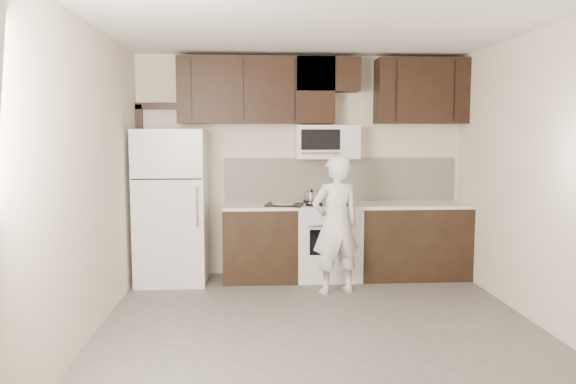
{
  "coord_description": "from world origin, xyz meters",
  "views": [
    {
      "loc": [
        -0.61,
        -4.7,
        1.75
      ],
      "look_at": [
        -0.25,
        0.9,
        1.16
      ],
      "focal_mm": 35.0,
      "sensor_mm": 36.0,
      "label": 1
    }
  ],
  "objects": [
    {
      "name": "floor",
      "position": [
        0.0,
        0.0,
        0.0
      ],
      "size": [
        4.5,
        4.5,
        0.0
      ],
      "primitive_type": "plane",
      "color": "#52504D",
      "rests_on": "ground"
    },
    {
      "name": "back_wall",
      "position": [
        0.0,
        2.25,
        1.35
      ],
      "size": [
        4.0,
        0.0,
        4.0
      ],
      "primitive_type": "plane",
      "rotation": [
        1.57,
        0.0,
        0.0
      ],
      "color": "beige",
      "rests_on": "ground"
    },
    {
      "name": "ceiling",
      "position": [
        0.0,
        0.0,
        2.7
      ],
      "size": [
        4.5,
        4.5,
        0.0
      ],
      "primitive_type": "plane",
      "rotation": [
        3.14,
        0.0,
        0.0
      ],
      "color": "white",
      "rests_on": "back_wall"
    },
    {
      "name": "counter_run",
      "position": [
        0.6,
        1.94,
        0.46
      ],
      "size": [
        2.95,
        0.64,
        0.91
      ],
      "color": "black",
      "rests_on": "floor"
    },
    {
      "name": "stove",
      "position": [
        0.3,
        1.94,
        0.46
      ],
      "size": [
        0.76,
        0.66,
        0.94
      ],
      "color": "silver",
      "rests_on": "floor"
    },
    {
      "name": "backsplash",
      "position": [
        0.5,
        2.24,
        1.18
      ],
      "size": [
        2.9,
        0.02,
        0.54
      ],
      "primitive_type": "cube",
      "color": "silver",
      "rests_on": "counter_run"
    },
    {
      "name": "upper_cabinets",
      "position": [
        0.21,
        2.08,
        2.28
      ],
      "size": [
        3.48,
        0.35,
        0.78
      ],
      "color": "black",
      "rests_on": "back_wall"
    },
    {
      "name": "microwave",
      "position": [
        0.3,
        2.06,
        1.65
      ],
      "size": [
        0.76,
        0.42,
        0.4
      ],
      "color": "silver",
      "rests_on": "upper_cabinets"
    },
    {
      "name": "refrigerator",
      "position": [
        -1.55,
        1.89,
        0.9
      ],
      "size": [
        0.8,
        0.76,
        1.8
      ],
      "color": "silver",
      "rests_on": "floor"
    },
    {
      "name": "door_trim",
      "position": [
        -1.92,
        2.21,
        1.25
      ],
      "size": [
        0.5,
        0.08,
        2.12
      ],
      "color": "black",
      "rests_on": "floor"
    },
    {
      "name": "saucepan",
      "position": [
        0.12,
        2.09,
        0.98
      ],
      "size": [
        0.29,
        0.17,
        0.16
      ],
      "color": "silver",
      "rests_on": "stove"
    },
    {
      "name": "baking_tray",
      "position": [
        -0.23,
        1.79,
        0.92
      ],
      "size": [
        0.47,
        0.39,
        0.02
      ],
      "primitive_type": "cube",
      "rotation": [
        0.0,
        0.0,
        -0.21
      ],
      "color": "black",
      "rests_on": "counter_run"
    },
    {
      "name": "pizza",
      "position": [
        -0.23,
        1.79,
        0.94
      ],
      "size": [
        0.33,
        0.33,
        0.02
      ],
      "primitive_type": "cylinder",
      "rotation": [
        0.0,
        0.0,
        -0.21
      ],
      "color": "beige",
      "rests_on": "baking_tray"
    },
    {
      "name": "person",
      "position": [
        0.3,
        1.3,
        0.76
      ],
      "size": [
        0.63,
        0.5,
        1.52
      ],
      "primitive_type": "imported",
      "rotation": [
        0.0,
        0.0,
        3.42
      ],
      "color": "white",
      "rests_on": "floor"
    }
  ]
}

